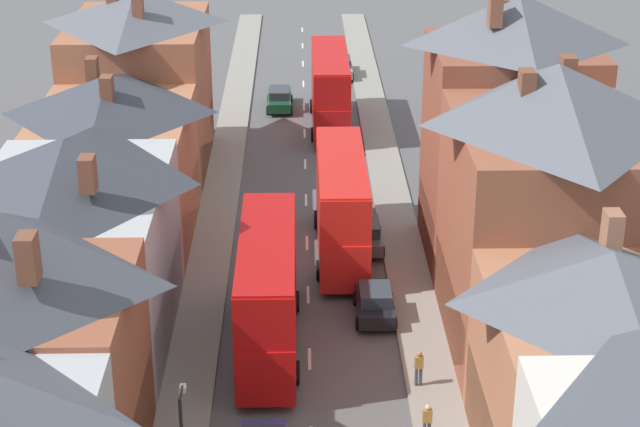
# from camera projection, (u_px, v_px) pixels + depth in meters

# --- Properties ---
(pavement_left) EXTENTS (2.20, 104.00, 0.14)m
(pavement_left) POSITION_uv_depth(u_px,v_px,m) (215.00, 227.00, 59.45)
(pavement_left) COLOR gray
(pavement_left) RESTS_ON ground
(pavement_right) EXTENTS (2.20, 104.00, 0.14)m
(pavement_right) POSITION_uv_depth(u_px,v_px,m) (398.00, 226.00, 59.64)
(pavement_right) COLOR gray
(pavement_right) RESTS_ON ground
(centre_line_dashes) EXTENTS (0.14, 97.80, 0.01)m
(centre_line_dashes) POSITION_uv_depth(u_px,v_px,m) (307.00, 243.00, 57.74)
(centre_line_dashes) COLOR silver
(centre_line_dashes) RESTS_ON ground
(terrace_row_left) EXTENTS (8.00, 67.14, 12.57)m
(terrace_row_left) POSITION_uv_depth(u_px,v_px,m) (38.00, 311.00, 39.79)
(terrace_row_left) COLOR #A36042
(terrace_row_left) RESTS_ON ground
(terrace_row_right) EXTENTS (8.00, 49.87, 14.12)m
(terrace_row_right) POSITION_uv_depth(u_px,v_px,m) (623.00, 364.00, 34.98)
(terrace_row_right) COLOR #BCB7A8
(terrace_row_right) RESTS_ON ground
(double_decker_bus_lead) EXTENTS (2.74, 10.80, 5.30)m
(double_decker_bus_lead) POSITION_uv_depth(u_px,v_px,m) (268.00, 291.00, 46.58)
(double_decker_bus_lead) COLOR #B70F0F
(double_decker_bus_lead) RESTS_ON ground
(double_decker_bus_mid_street) EXTENTS (2.74, 10.80, 5.30)m
(double_decker_bus_mid_street) POSITION_uv_depth(u_px,v_px,m) (330.00, 89.00, 74.36)
(double_decker_bus_mid_street) COLOR red
(double_decker_bus_mid_street) RESTS_ON ground
(double_decker_bus_far_approaching) EXTENTS (2.74, 10.80, 5.30)m
(double_decker_bus_far_approaching) POSITION_uv_depth(u_px,v_px,m) (341.00, 204.00, 55.45)
(double_decker_bus_far_approaching) COLOR red
(double_decker_bus_far_approaching) RESTS_ON ground
(car_near_blue) EXTENTS (1.90, 4.08, 1.57)m
(car_near_blue) POSITION_uv_depth(u_px,v_px,m) (365.00, 234.00, 56.92)
(car_near_blue) COLOR #4C515B
(car_near_blue) RESTS_ON ground
(car_near_silver) EXTENTS (1.90, 3.84, 1.58)m
(car_near_silver) POSITION_uv_depth(u_px,v_px,m) (375.00, 302.00, 49.87)
(car_near_silver) COLOR black
(car_near_silver) RESTS_ON ground
(car_parked_right_a) EXTENTS (1.90, 4.54, 1.60)m
(car_parked_right_a) POSITION_uv_depth(u_px,v_px,m) (341.00, 67.00, 86.96)
(car_parked_right_a) COLOR gray
(car_parked_right_a) RESTS_ON ground
(car_mid_black) EXTENTS (1.90, 4.56, 1.58)m
(car_mid_black) POSITION_uv_depth(u_px,v_px,m) (280.00, 98.00, 79.04)
(car_mid_black) COLOR #144728
(car_mid_black) RESTS_ON ground
(pedestrian_mid_right) EXTENTS (0.36, 0.22, 1.61)m
(pedestrian_mid_right) POSITION_uv_depth(u_px,v_px,m) (427.00, 421.00, 40.64)
(pedestrian_mid_right) COLOR #3D4256
(pedestrian_mid_right) RESTS_ON pavement_right
(pedestrian_far_left) EXTENTS (0.36, 0.22, 1.61)m
(pedestrian_far_left) POSITION_uv_depth(u_px,v_px,m) (419.00, 367.00, 44.19)
(pedestrian_far_left) COLOR #3D4256
(pedestrian_far_left) RESTS_ON pavement_right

